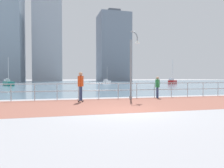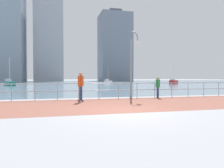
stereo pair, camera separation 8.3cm
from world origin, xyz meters
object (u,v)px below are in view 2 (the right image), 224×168
at_px(bystander, 158,85).
at_px(sailboat_blue, 174,82).
at_px(sailboat_navy, 108,82).
at_px(sailboat_yellow, 10,83).
at_px(skateboarder, 81,84).
at_px(lamppost, 133,61).

height_order(bystander, sailboat_blue, sailboat_blue).
xyz_separation_m(sailboat_navy, sailboat_yellow, (-20.92, -12.45, 0.07)).
bearing_deg(sailboat_navy, bystander, -98.21).
height_order(skateboarder, sailboat_navy, sailboat_navy).
bearing_deg(lamppost, bystander, 11.07).
distance_m(sailboat_blue, sailboat_yellow, 34.25).
bearing_deg(skateboarder, sailboat_blue, 51.83).
xyz_separation_m(skateboarder, bystander, (5.69, 1.16, -0.19)).
relative_size(sailboat_navy, sailboat_blue, 0.78).
xyz_separation_m(bystander, sailboat_blue, (18.94, 30.17, -0.38)).
relative_size(bystander, sailboat_yellow, 0.31).
distance_m(skateboarder, bystander, 5.81).
xyz_separation_m(lamppost, sailboat_yellow, (-13.14, 27.70, -2.10)).
height_order(bystander, sailboat_yellow, sailboat_yellow).
distance_m(skateboarder, sailboat_yellow, 30.01).
distance_m(lamppost, sailboat_navy, 40.95).
xyz_separation_m(sailboat_blue, sailboat_yellow, (-34.13, -2.88, -0.05)).
bearing_deg(skateboarder, lamppost, 11.79).
relative_size(lamppost, sailboat_navy, 1.09).
relative_size(skateboarder, sailboat_navy, 0.42).
relative_size(skateboarder, sailboat_blue, 0.33).
xyz_separation_m(bystander, sailboat_yellow, (-15.19, 27.30, -0.43)).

